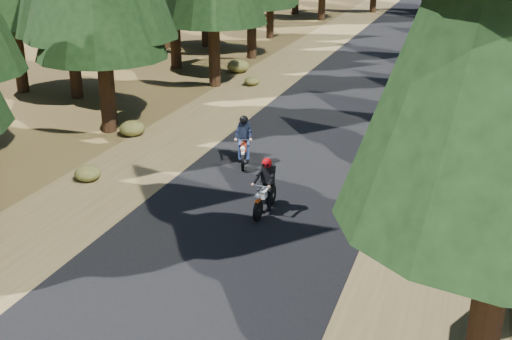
{
  "coord_description": "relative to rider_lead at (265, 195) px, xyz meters",
  "views": [
    {
      "loc": [
        5.08,
        -13.0,
        6.99
      ],
      "look_at": [
        0.0,
        1.5,
        1.1
      ],
      "focal_mm": 45.0,
      "sensor_mm": 36.0,
      "label": 1
    }
  ],
  "objects": [
    {
      "name": "rider_follow",
      "position": [
        -1.77,
        3.21,
        0.02
      ],
      "size": [
        1.0,
        1.77,
        1.51
      ],
      "rotation": [
        0.0,
        0.0,
        3.45
      ],
      "color": "#9A220A",
      "rests_on": "road"
    },
    {
      "name": "ground",
      "position": [
        -0.29,
        -1.38,
        -0.49
      ],
      "size": [
        120.0,
        120.0,
        0.0
      ],
      "primitive_type": "plane",
      "color": "#403117",
      "rests_on": "ground"
    },
    {
      "name": "road",
      "position": [
        -0.29,
        3.62,
        -0.48
      ],
      "size": [
        6.0,
        100.0,
        0.01
      ],
      "primitive_type": "cube",
      "color": "black",
      "rests_on": "ground"
    },
    {
      "name": "shoulder_r",
      "position": [
        4.31,
        3.62,
        -0.48
      ],
      "size": [
        3.2,
        100.0,
        0.01
      ],
      "primitive_type": "cube",
      "color": "brown",
      "rests_on": "ground"
    },
    {
      "name": "rider_lead",
      "position": [
        0.0,
        0.0,
        0.0
      ],
      "size": [
        0.51,
        1.63,
        1.44
      ],
      "rotation": [
        0.0,
        0.0,
        3.12
      ],
      "color": "white",
      "rests_on": "road"
    },
    {
      "name": "shoulder_l",
      "position": [
        -4.89,
        3.62,
        -0.48
      ],
      "size": [
        3.2,
        100.0,
        0.01
      ],
      "primitive_type": "cube",
      "color": "brown",
      "rests_on": "ground"
    },
    {
      "name": "understory_shrubs",
      "position": [
        -0.96,
        7.84,
        -0.21
      ],
      "size": [
        14.37,
        26.07,
        0.66
      ],
      "color": "#474C1E",
      "rests_on": "ground"
    }
  ]
}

